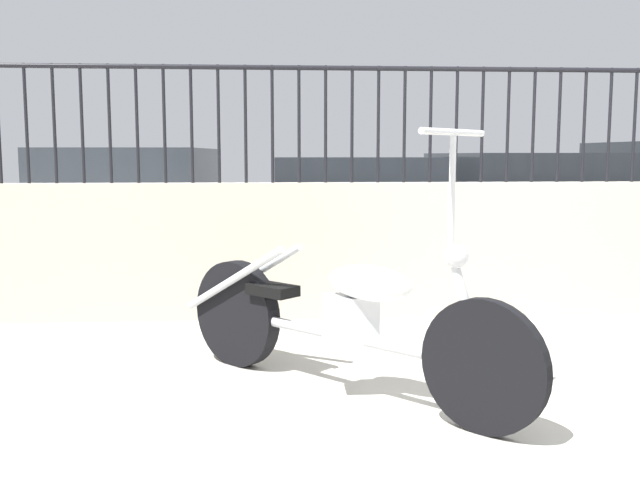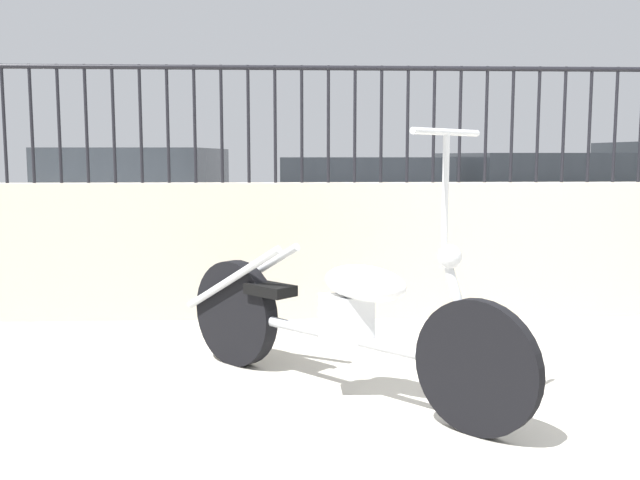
{
  "view_description": "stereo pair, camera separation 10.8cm",
  "coord_description": "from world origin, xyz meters",
  "px_view_note": "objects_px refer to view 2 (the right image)",
  "views": [
    {
      "loc": [
        -1.78,
        -3.12,
        1.24
      ],
      "look_at": [
        -1.49,
        1.39,
        0.7
      ],
      "focal_mm": 40.0,
      "sensor_mm": 36.0,
      "label": 1
    },
    {
      "loc": [
        -1.68,
        -3.13,
        1.24
      ],
      "look_at": [
        -1.49,
        1.39,
        0.7
      ],
      "focal_mm": 40.0,
      "sensor_mm": 36.0,
      "label": 2
    }
  ],
  "objects_px": {
    "motorcycle_silver": "(324,316)",
    "car_dark_grey": "(355,211)",
    "car_white": "(146,208)",
    "car_black": "(524,208)"
  },
  "relations": [
    {
      "from": "motorcycle_silver",
      "to": "car_dark_grey",
      "type": "xyz_separation_m",
      "value": [
        0.54,
        4.17,
        0.23
      ]
    },
    {
      "from": "car_white",
      "to": "car_dark_grey",
      "type": "bearing_deg",
      "value": -87.0
    },
    {
      "from": "car_black",
      "to": "motorcycle_silver",
      "type": "bearing_deg",
      "value": 147.03
    },
    {
      "from": "car_white",
      "to": "car_dark_grey",
      "type": "xyz_separation_m",
      "value": [
        2.3,
        -0.02,
        -0.04
      ]
    },
    {
      "from": "car_dark_grey",
      "to": "car_black",
      "type": "relative_size",
      "value": 0.98
    },
    {
      "from": "car_white",
      "to": "car_black",
      "type": "height_order",
      "value": "car_white"
    },
    {
      "from": "car_white",
      "to": "car_black",
      "type": "relative_size",
      "value": 0.94
    },
    {
      "from": "car_dark_grey",
      "to": "car_black",
      "type": "height_order",
      "value": "car_black"
    },
    {
      "from": "car_dark_grey",
      "to": "car_black",
      "type": "distance_m",
      "value": 1.9
    },
    {
      "from": "motorcycle_silver",
      "to": "car_dark_grey",
      "type": "height_order",
      "value": "motorcycle_silver"
    }
  ]
}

